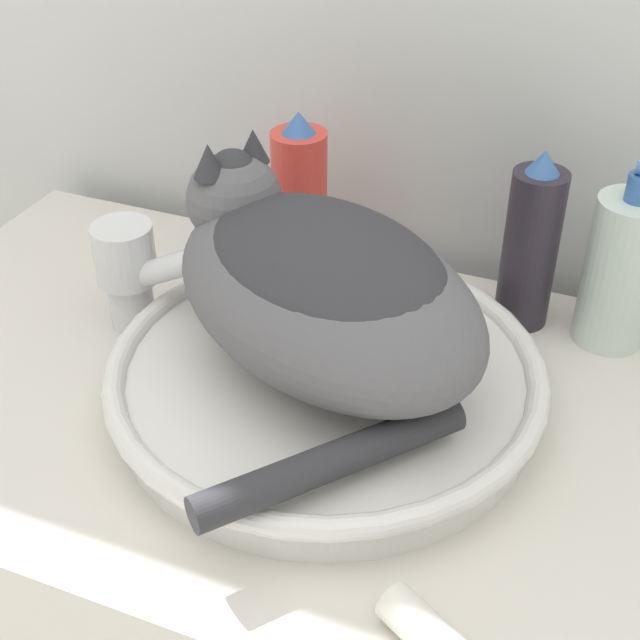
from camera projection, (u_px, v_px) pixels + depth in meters
name	position (u px, v px, depth m)	size (l,w,h in m)	color
sink_basin	(326.00, 379.00, 0.78)	(0.38, 0.38, 0.05)	silver
cat	(319.00, 284.00, 0.73)	(0.36, 0.38, 0.16)	#56565B
faucet	(136.00, 269.00, 0.85)	(0.16, 0.06, 0.13)	silver
hairspray_can_black	(531.00, 246.00, 0.85)	(0.05, 0.05, 0.18)	#28232D
soap_pump_bottle	(621.00, 270.00, 0.83)	(0.07, 0.07, 0.19)	silver
spray_bottle_trigger	(300.00, 202.00, 0.93)	(0.06, 0.06, 0.18)	#DB3D33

